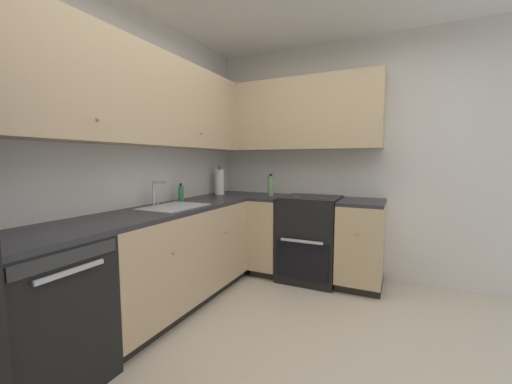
{
  "coord_description": "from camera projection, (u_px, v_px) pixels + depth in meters",
  "views": [
    {
      "loc": [
        -1.71,
        -0.49,
        1.3
      ],
      "look_at": [
        0.96,
        0.78,
        1.0
      ],
      "focal_mm": 21.64,
      "sensor_mm": 36.0,
      "label": 1
    }
  ],
  "objects": [
    {
      "name": "countertop_right",
      "position": [
        321.0,
        200.0,
        3.3
      ],
      "size": [
        0.6,
        1.38,
        0.03
      ],
      "color": "#2D2D33",
      "rests_on": "lower_cabinets_right"
    },
    {
      "name": "upper_cabinets_back",
      "position": [
        144.0,
        98.0,
        2.54
      ],
      "size": [
        2.58,
        0.34,
        0.77
      ],
      "color": "tan"
    },
    {
      "name": "oven_range",
      "position": [
        311.0,
        237.0,
        3.41
      ],
      "size": [
        0.68,
        0.62,
        1.05
      ],
      "color": "black",
      "rests_on": "ground_plane"
    },
    {
      "name": "oil_bottle",
      "position": [
        271.0,
        186.0,
        3.54
      ],
      "size": [
        0.07,
        0.07,
        0.25
      ],
      "color": "#729E66",
      "rests_on": "countertop_right"
    },
    {
      "name": "lower_cabinets_back",
      "position": [
        174.0,
        258.0,
        2.76
      ],
      "size": [
        1.69,
        0.62,
        0.87
      ],
      "color": "tan",
      "rests_on": "ground_plane"
    },
    {
      "name": "paper_towel_roll",
      "position": [
        220.0,
        182.0,
        3.69
      ],
      "size": [
        0.11,
        0.11,
        0.36
      ],
      "color": "white",
      "rests_on": "countertop_back"
    },
    {
      "name": "wall_right",
      "position": [
        354.0,
        161.0,
        3.43
      ],
      "size": [
        0.05,
        3.35,
        2.61
      ],
      "primitive_type": "cube",
      "color": "silver",
      "rests_on": "ground_plane"
    },
    {
      "name": "upper_cabinets_right",
      "position": [
        293.0,
        115.0,
        3.5
      ],
      "size": [
        0.32,
        1.93,
        0.77
      ],
      "color": "tan"
    },
    {
      "name": "dishwasher",
      "position": [
        38.0,
        317.0,
        1.73
      ],
      "size": [
        0.6,
        0.63,
        0.87
      ],
      "color": "black",
      "rests_on": "ground_plane"
    },
    {
      "name": "faucet",
      "position": [
        156.0,
        191.0,
        2.76
      ],
      "size": [
        0.07,
        0.16,
        0.22
      ],
      "color": "silver",
      "rests_on": "countertop_back"
    },
    {
      "name": "countertop_back",
      "position": [
        173.0,
        209.0,
        2.72
      ],
      "size": [
        2.9,
        0.6,
        0.03
      ],
      "primitive_type": "cube",
      "color": "#2D2D33",
      "rests_on": "lower_cabinets_back"
    },
    {
      "name": "ground_plane",
      "position": [
        304.0,
        378.0,
        1.87
      ],
      "size": [
        3.71,
        3.25,
        0.02
      ],
      "primitive_type": "cube",
      "color": "beige"
    },
    {
      "name": "sink",
      "position": [
        174.0,
        212.0,
        2.69
      ],
      "size": [
        0.55,
        0.4,
        0.1
      ],
      "color": "#B7B7BC",
      "rests_on": "countertop_back"
    },
    {
      "name": "soap_bottle",
      "position": [
        181.0,
        193.0,
        3.08
      ],
      "size": [
        0.06,
        0.06,
        0.18
      ],
      "color": "#338C4C",
      "rests_on": "countertop_back"
    },
    {
      "name": "lower_cabinets_right",
      "position": [
        321.0,
        241.0,
        3.35
      ],
      "size": [
        0.62,
        1.38,
        0.87
      ],
      "color": "tan",
      "rests_on": "ground_plane"
    },
    {
      "name": "wall_back",
      "position": [
        105.0,
        161.0,
        2.45
      ],
      "size": [
        3.81,
        0.05,
        2.61
      ],
      "primitive_type": "cube",
      "color": "silver",
      "rests_on": "ground_plane"
    }
  ]
}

